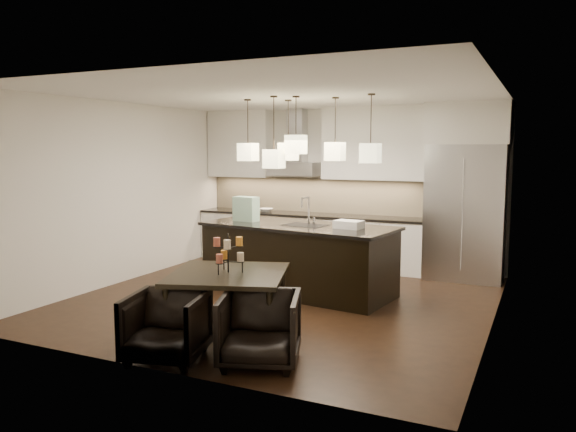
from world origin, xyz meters
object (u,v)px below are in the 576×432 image
at_px(refrigerator, 465,213).
at_px(armchair_right, 260,329).
at_px(dining_table, 229,305).
at_px(island_body, 298,260).
at_px(armchair_left, 166,327).

bearing_deg(refrigerator, armchair_right, -105.72).
bearing_deg(armchair_right, dining_table, 121.14).
bearing_deg(island_body, armchair_right, -66.22).
height_order(refrigerator, armchair_left, refrigerator).
bearing_deg(armchair_left, armchair_right, 3.90).
xyz_separation_m(dining_table, armchair_right, (0.67, -0.55, -0.02)).
bearing_deg(dining_table, island_body, 74.15).
xyz_separation_m(island_body, dining_table, (0.11, -2.14, -0.11)).
xyz_separation_m(island_body, armchair_left, (-0.10, -2.99, -0.14)).
relative_size(refrigerator, armchair_right, 2.78).
bearing_deg(island_body, refrigerator, 50.02).
bearing_deg(refrigerator, island_body, -137.58).
relative_size(island_body, armchair_left, 3.62).
bearing_deg(dining_table, armchair_right, -57.80).
bearing_deg(armchair_right, island_body, 86.43).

